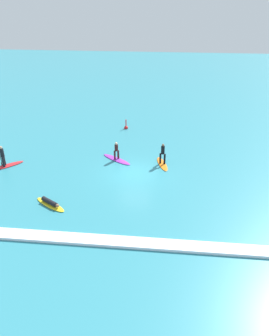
{
  "coord_description": "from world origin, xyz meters",
  "views": [
    {
      "loc": [
        2.27,
        -22.33,
        12.76
      ],
      "look_at": [
        0.0,
        0.0,
        0.5
      ],
      "focal_mm": 34.5,
      "sensor_mm": 36.0,
      "label": 1
    }
  ],
  "objects_px": {
    "surfer_on_red_board": "(4,162)",
    "marker_buoy": "(126,127)",
    "surfer_on_yellow_board": "(50,203)",
    "surfer_on_purple_board": "(117,156)",
    "surfer_on_orange_board": "(162,159)"
  },
  "relations": [
    {
      "from": "surfer_on_red_board",
      "to": "marker_buoy",
      "type": "bearing_deg",
      "value": -176.46
    },
    {
      "from": "surfer_on_yellow_board",
      "to": "surfer_on_purple_board",
      "type": "xyz_separation_m",
      "value": [
        3.47,
        7.16,
        0.19
      ]
    },
    {
      "from": "surfer_on_orange_board",
      "to": "surfer_on_red_board",
      "type": "height_order",
      "value": "surfer_on_red_board"
    },
    {
      "from": "surfer_on_yellow_board",
      "to": "surfer_on_red_board",
      "type": "distance_m",
      "value": 7.48
    },
    {
      "from": "surfer_on_orange_board",
      "to": "surfer_on_yellow_board",
      "type": "bearing_deg",
      "value": 115.99
    },
    {
      "from": "surfer_on_purple_board",
      "to": "marker_buoy",
      "type": "distance_m",
      "value": 7.31
    },
    {
      "from": "surfer_on_orange_board",
      "to": "surfer_on_red_board",
      "type": "bearing_deg",
      "value": 81.48
    },
    {
      "from": "surfer_on_red_board",
      "to": "marker_buoy",
      "type": "height_order",
      "value": "surfer_on_red_board"
    },
    {
      "from": "surfer_on_yellow_board",
      "to": "marker_buoy",
      "type": "bearing_deg",
      "value": 108.62
    },
    {
      "from": "surfer_on_orange_board",
      "to": "marker_buoy",
      "type": "xyz_separation_m",
      "value": [
        -4.04,
        7.74,
        -0.38
      ]
    },
    {
      "from": "surfer_on_purple_board",
      "to": "surfer_on_red_board",
      "type": "bearing_deg",
      "value": 49.01
    },
    {
      "from": "surfer_on_yellow_board",
      "to": "marker_buoy",
      "type": "xyz_separation_m",
      "value": [
        3.38,
        14.47,
        0.01
      ]
    },
    {
      "from": "surfer_on_orange_board",
      "to": "surfer_on_purple_board",
      "type": "bearing_deg",
      "value": 67.58
    },
    {
      "from": "surfer_on_yellow_board",
      "to": "surfer_on_purple_board",
      "type": "relative_size",
      "value": 0.91
    },
    {
      "from": "surfer_on_orange_board",
      "to": "surfer_on_purple_board",
      "type": "distance_m",
      "value": 3.97
    }
  ]
}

